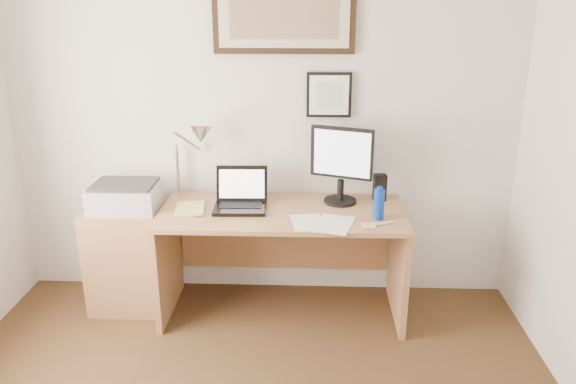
{
  "coord_description": "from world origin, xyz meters",
  "views": [
    {
      "loc": [
        0.32,
        -1.78,
        2.07
      ],
      "look_at": [
        0.2,
        1.43,
        0.95
      ],
      "focal_mm": 35.0,
      "sensor_mm": 36.0,
      "label": 1
    }
  ],
  "objects_px": {
    "desk": "(283,238)",
    "lcd_monitor": "(341,162)",
    "water_bottle": "(379,204)",
    "side_cabinet": "(128,258)",
    "laptop": "(241,199)",
    "printer": "(125,196)",
    "book": "(176,209)"
  },
  "relations": [
    {
      "from": "side_cabinet",
      "to": "lcd_monitor",
      "type": "distance_m",
      "value": 1.61
    },
    {
      "from": "desk",
      "to": "lcd_monitor",
      "type": "bearing_deg",
      "value": 11.68
    },
    {
      "from": "side_cabinet",
      "to": "lcd_monitor",
      "type": "height_order",
      "value": "lcd_monitor"
    },
    {
      "from": "side_cabinet",
      "to": "book",
      "type": "height_order",
      "value": "book"
    },
    {
      "from": "desk",
      "to": "water_bottle",
      "type": "bearing_deg",
      "value": -18.25
    },
    {
      "from": "printer",
      "to": "water_bottle",
      "type": "bearing_deg",
      "value": -5.97
    },
    {
      "from": "desk",
      "to": "lcd_monitor",
      "type": "height_order",
      "value": "lcd_monitor"
    },
    {
      "from": "lcd_monitor",
      "to": "water_bottle",
      "type": "bearing_deg",
      "value": -51.46
    },
    {
      "from": "printer",
      "to": "desk",
      "type": "bearing_deg",
      "value": 1.56
    },
    {
      "from": "side_cabinet",
      "to": "water_bottle",
      "type": "bearing_deg",
      "value": -5.65
    },
    {
      "from": "book",
      "to": "lcd_monitor",
      "type": "bearing_deg",
      "value": 10.12
    },
    {
      "from": "desk",
      "to": "printer",
      "type": "relative_size",
      "value": 3.64
    },
    {
      "from": "side_cabinet",
      "to": "desk",
      "type": "distance_m",
      "value": 1.08
    },
    {
      "from": "side_cabinet",
      "to": "book",
      "type": "bearing_deg",
      "value": -11.65
    },
    {
      "from": "water_bottle",
      "to": "laptop",
      "type": "distance_m",
      "value": 0.9
    },
    {
      "from": "side_cabinet",
      "to": "desk",
      "type": "relative_size",
      "value": 0.46
    },
    {
      "from": "book",
      "to": "lcd_monitor",
      "type": "xyz_separation_m",
      "value": [
        1.08,
        0.19,
        0.28
      ]
    },
    {
      "from": "desk",
      "to": "lcd_monitor",
      "type": "relative_size",
      "value": 3.08
    },
    {
      "from": "water_bottle",
      "to": "desk",
      "type": "bearing_deg",
      "value": 161.75
    },
    {
      "from": "lcd_monitor",
      "to": "book",
      "type": "bearing_deg",
      "value": -169.88
    },
    {
      "from": "lcd_monitor",
      "to": "printer",
      "type": "height_order",
      "value": "lcd_monitor"
    },
    {
      "from": "water_bottle",
      "to": "book",
      "type": "xyz_separation_m",
      "value": [
        -1.3,
        0.09,
        -0.09
      ]
    },
    {
      "from": "laptop",
      "to": "side_cabinet",
      "type": "bearing_deg",
      "value": 179.77
    },
    {
      "from": "laptop",
      "to": "printer",
      "type": "height_order",
      "value": "laptop"
    },
    {
      "from": "side_cabinet",
      "to": "book",
      "type": "distance_m",
      "value": 0.55
    },
    {
      "from": "book",
      "to": "laptop",
      "type": "xyz_separation_m",
      "value": [
        0.42,
        0.07,
        0.05
      ]
    },
    {
      "from": "water_bottle",
      "to": "book",
      "type": "relative_size",
      "value": 0.76
    },
    {
      "from": "laptop",
      "to": "lcd_monitor",
      "type": "relative_size",
      "value": 0.67
    },
    {
      "from": "side_cabinet",
      "to": "laptop",
      "type": "xyz_separation_m",
      "value": [
        0.8,
        -0.0,
        0.44
      ]
    },
    {
      "from": "water_bottle",
      "to": "laptop",
      "type": "relative_size",
      "value": 0.55
    },
    {
      "from": "water_bottle",
      "to": "desk",
      "type": "height_order",
      "value": "water_bottle"
    },
    {
      "from": "water_bottle",
      "to": "lcd_monitor",
      "type": "distance_m",
      "value": 0.41
    }
  ]
}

